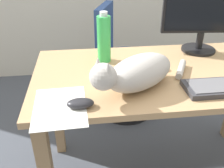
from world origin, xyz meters
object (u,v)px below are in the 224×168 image
object	(u,v)px
cat	(137,72)
computer_mouse	(80,103)
monitor	(205,13)
office_chair	(121,69)
spray_bottle	(104,39)

from	to	relation	value
cat	computer_mouse	size ratio (longest dim) A/B	4.77
monitor	cat	distance (m)	0.63
office_chair	monitor	distance (m)	0.88
office_chair	cat	distance (m)	1.02
cat	spray_bottle	bearing A→B (deg)	109.94
monitor	spray_bottle	distance (m)	0.59
cat	spray_bottle	size ratio (longest dim) A/B	1.93
cat	office_chair	bearing A→B (deg)	85.28
cat	monitor	bearing A→B (deg)	40.36
spray_bottle	cat	bearing A→B (deg)	-70.06
office_chair	computer_mouse	world-z (taller)	office_chair
office_chair	spray_bottle	size ratio (longest dim) A/B	3.37
office_chair	spray_bottle	world-z (taller)	spray_bottle
office_chair	cat	world-z (taller)	cat
office_chair	cat	size ratio (longest dim) A/B	1.75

